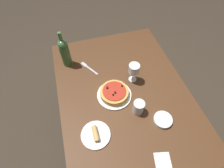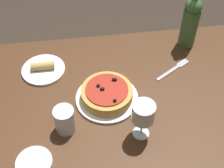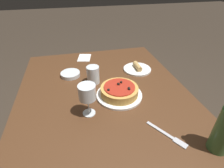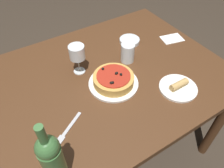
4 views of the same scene
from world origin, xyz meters
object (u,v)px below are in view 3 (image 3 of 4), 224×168
object	(u,v)px
wine_glass	(87,93)
water_cup	(93,75)
pizza	(119,90)
fork	(169,136)
side_plate	(137,69)
dinner_plate	(119,95)
side_bowl	(70,74)
dining_table	(106,111)

from	to	relation	value
wine_glass	water_cup	distance (m)	0.29
pizza	fork	size ratio (longest dim) A/B	1.19
wine_glass	side_plate	world-z (taller)	wine_glass
fork	wine_glass	bearing A→B (deg)	-156.48
water_cup	fork	world-z (taller)	water_cup
wine_glass	water_cup	xyz separation A→B (m)	(0.27, -0.06, -0.07)
wine_glass	side_plate	distance (m)	0.54
wine_glass	fork	distance (m)	0.40
dinner_plate	fork	size ratio (longest dim) A/B	1.47
side_bowl	side_plate	distance (m)	0.46
dining_table	fork	size ratio (longest dim) A/B	7.62
dinner_plate	pizza	distance (m)	0.03
dining_table	dinner_plate	distance (m)	0.12
dinner_plate	pizza	bearing A→B (deg)	-126.07
pizza	side_bowl	bearing A→B (deg)	42.34
fork	side_plate	xyz separation A→B (m)	(0.58, -0.07, 0.01)
dining_table	pizza	xyz separation A→B (m)	(0.01, -0.08, 0.12)
fork	dining_table	bearing A→B (deg)	-177.47
pizza	side_bowl	distance (m)	0.38
side_bowl	fork	distance (m)	0.72
wine_glass	fork	bearing A→B (deg)	-124.63
fork	side_plate	world-z (taller)	side_plate
side_bowl	pizza	bearing A→B (deg)	-137.66
pizza	side_plate	xyz separation A→B (m)	(0.26, -0.20, -0.03)
water_cup	dinner_plate	bearing A→B (deg)	-144.68
pizza	side_bowl	world-z (taller)	pizza
side_plate	pizza	bearing A→B (deg)	142.27
wine_glass	side_bowl	world-z (taller)	wine_glass
dining_table	water_cup	size ratio (longest dim) A/B	12.19
dinner_plate	side_bowl	size ratio (longest dim) A/B	2.03
dinner_plate	side_bowl	distance (m)	0.38
wine_glass	side_bowl	xyz separation A→B (m)	(0.39, 0.08, -0.11)
wine_glass	water_cup	size ratio (longest dim) A/B	1.53
dinner_plate	side_plate	bearing A→B (deg)	-37.74
fork	side_plate	distance (m)	0.58
dining_table	pizza	world-z (taller)	pizza
water_cup	side_bowl	size ratio (longest dim) A/B	0.87
wine_glass	side_bowl	size ratio (longest dim) A/B	1.32
wine_glass	side_plate	xyz separation A→B (m)	(0.36, -0.38, -0.11)
dinner_plate	side_plate	distance (m)	0.32
water_cup	side_bowl	bearing A→B (deg)	50.54
side_bowl	fork	size ratio (longest dim) A/B	0.72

